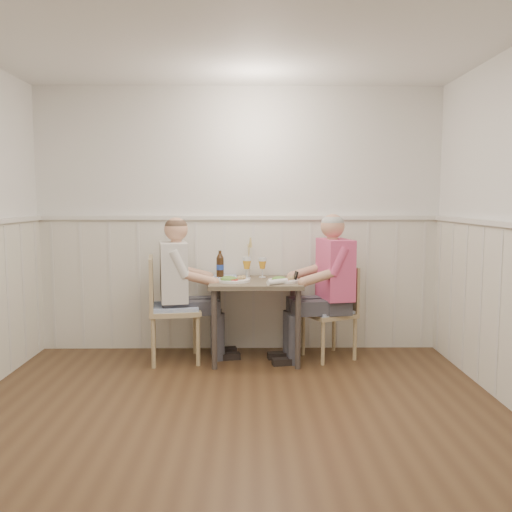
# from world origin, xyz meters

# --- Properties ---
(ground_plane) EXTENTS (4.50, 4.50, 0.00)m
(ground_plane) POSITION_xyz_m (0.00, 0.00, 0.00)
(ground_plane) COLOR #48301C
(room_shell) EXTENTS (4.04, 4.54, 2.60)m
(room_shell) POSITION_xyz_m (0.00, 0.00, 1.52)
(room_shell) COLOR white
(room_shell) RESTS_ON ground
(wainscot) EXTENTS (4.00, 4.49, 1.34)m
(wainscot) POSITION_xyz_m (0.00, 0.69, 0.69)
(wainscot) COLOR white
(wainscot) RESTS_ON ground
(dining_table) EXTENTS (0.84, 0.70, 0.75)m
(dining_table) POSITION_xyz_m (0.16, 1.84, 0.64)
(dining_table) COLOR brown
(dining_table) RESTS_ON ground
(chair_right) EXTENTS (0.54, 0.54, 0.87)m
(chair_right) POSITION_xyz_m (0.90, 1.90, 0.47)
(chair_right) COLOR #998252
(chair_right) RESTS_ON ground
(chair_left) EXTENTS (0.53, 0.53, 0.98)m
(chair_left) POSITION_xyz_m (-0.65, 1.79, 0.53)
(chair_left) COLOR #998252
(chair_left) RESTS_ON ground
(man_in_pink) EXTENTS (0.70, 0.49, 1.39)m
(man_in_pink) POSITION_xyz_m (0.86, 1.84, 0.58)
(man_in_pink) COLOR #3F3F47
(man_in_pink) RESTS_ON ground
(diner_cream) EXTENTS (0.68, 0.49, 1.36)m
(diner_cream) POSITION_xyz_m (-0.56, 1.84, 0.57)
(diner_cream) COLOR #3F3F47
(diner_cream) RESTS_ON ground
(plate_man) EXTENTS (0.29, 0.29, 0.07)m
(plate_man) POSITION_xyz_m (0.41, 1.77, 0.77)
(plate_man) COLOR white
(plate_man) RESTS_ON dining_table
(plate_diner) EXTENTS (0.31, 0.31, 0.08)m
(plate_diner) POSITION_xyz_m (-0.06, 1.77, 0.77)
(plate_diner) COLOR white
(plate_diner) RESTS_ON dining_table
(beer_glass_a) EXTENTS (0.08, 0.08, 0.19)m
(beer_glass_a) POSITION_xyz_m (0.23, 2.03, 0.88)
(beer_glass_a) COLOR silver
(beer_glass_a) RESTS_ON dining_table
(beer_glass_b) EXTENTS (0.08, 0.08, 0.21)m
(beer_glass_b) POSITION_xyz_m (0.08, 1.97, 0.89)
(beer_glass_b) COLOR silver
(beer_glass_b) RESTS_ON dining_table
(beer_bottle) EXTENTS (0.07, 0.07, 0.26)m
(beer_bottle) POSITION_xyz_m (-0.18, 2.04, 0.87)
(beer_bottle) COLOR #321F0F
(beer_bottle) RESTS_ON dining_table
(rolled_napkin) EXTENTS (0.20, 0.16, 0.05)m
(rolled_napkin) POSITION_xyz_m (0.35, 1.60, 0.77)
(rolled_napkin) COLOR white
(rolled_napkin) RESTS_ON dining_table
(grass_vase) EXTENTS (0.05, 0.05, 0.40)m
(grass_vase) POSITION_xyz_m (0.09, 2.11, 0.93)
(grass_vase) COLOR silver
(grass_vase) RESTS_ON dining_table
(gingham_mat) EXTENTS (0.33, 0.28, 0.01)m
(gingham_mat) POSITION_xyz_m (-0.17, 2.07, 0.75)
(gingham_mat) COLOR #4A6AAC
(gingham_mat) RESTS_ON dining_table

